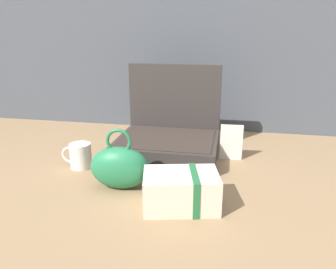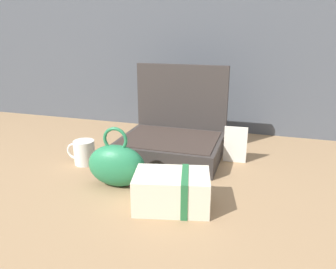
{
  "view_description": "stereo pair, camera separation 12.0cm",
  "coord_description": "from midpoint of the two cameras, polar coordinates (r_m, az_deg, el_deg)",
  "views": [
    {
      "loc": [
        0.19,
        -1.14,
        0.52
      ],
      "look_at": [
        -0.03,
        -0.02,
        0.15
      ],
      "focal_mm": 34.79,
      "sensor_mm": 36.0,
      "label": 1
    },
    {
      "loc": [
        0.3,
        -1.11,
        0.52
      ],
      "look_at": [
        -0.03,
        -0.02,
        0.15
      ],
      "focal_mm": 34.79,
      "sensor_mm": 36.0,
      "label": 2
    }
  ],
  "objects": [
    {
      "name": "ground_plane",
      "position": [
        1.26,
        -1.23,
        -6.18
      ],
      "size": [
        6.0,
        6.0,
        0.0
      ],
      "primitive_type": "plane",
      "color": "#8C6D4C"
    },
    {
      "name": "info_card_left",
      "position": [
        1.34,
        8.54,
        -1.42
      ],
      "size": [
        0.09,
        0.01,
        0.15
      ],
      "primitive_type": "cube",
      "rotation": [
        0.0,
        0.0,
        0.06
      ],
      "color": "silver",
      "rests_on": "ground_plane"
    },
    {
      "name": "coffee_mug",
      "position": [
        1.32,
        -17.67,
        -3.58
      ],
      "size": [
        0.12,
        0.08,
        0.1
      ],
      "color": "silver",
      "rests_on": "ground_plane"
    },
    {
      "name": "open_suitcase",
      "position": [
        1.38,
        -2.33,
        -0.55
      ],
      "size": [
        0.41,
        0.35,
        0.37
      ],
      "color": "#332D2B",
      "rests_on": "ground_plane"
    },
    {
      "name": "teal_pouch_handbag",
      "position": [
        1.11,
        -11.52,
        -5.68
      ],
      "size": [
        0.21,
        0.11,
        0.21
      ],
      "color": "#237247",
      "rests_on": "ground_plane"
    },
    {
      "name": "cream_toiletry_bag",
      "position": [
        0.99,
        -1.03,
        -9.82
      ],
      "size": [
        0.25,
        0.19,
        0.11
      ],
      "color": "beige",
      "rests_on": "ground_plane"
    }
  ]
}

